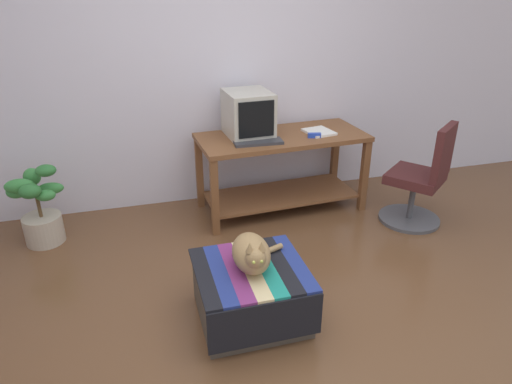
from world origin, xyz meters
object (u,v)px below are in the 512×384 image
tv_monitor (248,114)px  ottoman_with_blanket (251,293)px  keyboard (258,142)px  stapler (314,135)px  cat (252,253)px  book (319,132)px  potted_plant (40,212)px  office_chair (422,181)px  desk (282,159)px

tv_monitor → ottoman_with_blanket: 1.67m
keyboard → stapler: (0.50, 0.02, 0.01)m
keyboard → stapler: 0.50m
tv_monitor → cat: bearing=-107.5°
book → ottoman_with_blanket: size_ratio=0.38×
ottoman_with_blanket → potted_plant: potted_plant is taller
book → cat: bearing=-136.3°
tv_monitor → stapler: tv_monitor is taller
cat → office_chair: (1.70, 0.80, -0.08)m
tv_monitor → keyboard: tv_monitor is taller
desk → cat: size_ratio=3.78×
office_chair → stapler: 0.98m
cat → book: bearing=58.5°
ottoman_with_blanket → desk: bearing=64.6°
tv_monitor → desk: bearing=-17.9°
desk → office_chair: bearing=-32.8°
cat → stapler: (0.89, 1.25, 0.26)m
desk → cat: 1.54m
desk → keyboard: (-0.26, -0.16, 0.23)m
ottoman_with_blanket → potted_plant: size_ratio=1.01×
tv_monitor → ottoman_with_blanket: size_ratio=0.69×
ottoman_with_blanket → stapler: bearing=54.3°
keyboard → ottoman_with_blanket: (-0.40, -1.24, -0.53)m
keyboard → office_chair: 1.41m
book → cat: (-0.98, -1.36, -0.25)m
desk → ottoman_with_blanket: bearing=-118.7°
tv_monitor → keyboard: bearing=-87.6°
tv_monitor → potted_plant: size_ratio=0.70×
potted_plant → stapler: stapler is taller
stapler → ottoman_with_blanket: bearing=157.5°
book → stapler: bearing=-139.5°
desk → potted_plant: desk is taller
book → cat: book is taller
desk → office_chair: size_ratio=1.67×
stapler → book: bearing=-25.9°
book → office_chair: 0.96m
keyboard → potted_plant: keyboard is taller
desk → ottoman_with_blanket: 1.57m
keyboard → potted_plant: bearing=179.4°
desk → potted_plant: 2.03m
tv_monitor → potted_plant: tv_monitor is taller
ottoman_with_blanket → stapler: 1.64m
desk → potted_plant: size_ratio=2.28×
tv_monitor → ottoman_with_blanket: (-0.38, -1.47, -0.70)m
cat → tv_monitor: bearing=80.2°
stapler → tv_monitor: bearing=81.1°
book → ottoman_with_blanket: (-0.99, -1.37, -0.53)m
cat → keyboard: bearing=76.7°
book → desk: bearing=164.7°
ottoman_with_blanket → stapler: size_ratio=5.99×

